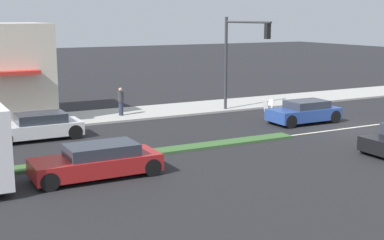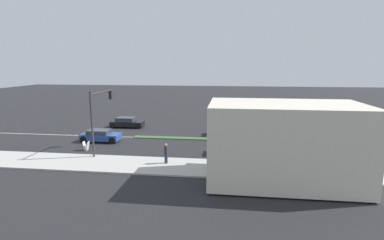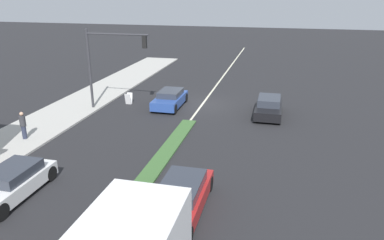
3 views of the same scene
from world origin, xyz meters
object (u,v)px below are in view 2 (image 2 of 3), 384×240
Objects in this scene: hatchback_red at (229,130)px; coupe_blue at (101,136)px; suv_black at (127,123)px; van_white at (235,148)px; delivery_truck at (289,124)px; pedestrian at (166,153)px; warning_aframe_sign at (86,146)px; traffic_signal_main at (99,110)px; sedan_dark at (348,143)px.

coupe_blue is at bearing -71.51° from hatchback_red.
suv_black reaches higher than van_white.
delivery_truck is at bearing 140.37° from van_white.
hatchback_red is 13.16m from suv_black.
pedestrian reaches higher than van_white.
delivery_truck is at bearing 133.04° from pedestrian.
hatchback_red is (-4.40, 13.16, -0.01)m from coupe_blue.
delivery_truck reaches higher than warning_aframe_sign.
hatchback_red is (-8.32, 11.40, -3.30)m from traffic_signal_main.
van_white is at bearing 95.37° from traffic_signal_main.
suv_black reaches higher than coupe_blue.
pedestrian is at bearing -68.59° from sedan_dark.
sedan_dark is at bearing 90.00° from coupe_blue.
delivery_truck is at bearing 81.78° from suv_black.
warning_aframe_sign is 0.18× the size of hatchback_red.
hatchback_red reaches higher than warning_aframe_sign.
warning_aframe_sign is at bearing -111.06° from traffic_signal_main.
pedestrian is 10.37m from coupe_blue.
pedestrian is at bearing 52.83° from coupe_blue.
delivery_truck is (-10.66, 11.42, 0.50)m from pedestrian.
suv_black is (-11.12, -1.46, -3.29)m from traffic_signal_main.
traffic_signal_main is 1.33× the size of sedan_dark.
sedan_dark is (-0.00, 24.24, 0.05)m from coupe_blue.
delivery_truck is at bearing 111.33° from warning_aframe_sign.
pedestrian is at bearing -46.96° from delivery_truck.
van_white reaches higher than coupe_blue.
hatchback_red is 11.92m from sedan_dark.
delivery_truck is 9.39m from van_white.
hatchback_red is at bearing 126.15° from traffic_signal_main.
sedan_dark reaches higher than suv_black.
delivery_truck is 1.83× the size of van_white.
suv_black is at bearing -98.22° from delivery_truck.
van_white is at bearing 78.46° from coupe_blue.
warning_aframe_sign is 15.19m from hatchback_red.
traffic_signal_main is 5.42m from coupe_blue.
van_white reaches higher than hatchback_red.
traffic_signal_main is 19.91m from delivery_truck.
coupe_blue is 0.93× the size of sedan_dark.
delivery_truck is 1.78× the size of sedan_dark.
pedestrian is at bearing 69.94° from warning_aframe_sign.
coupe_blue is (-6.26, -8.26, -0.35)m from pedestrian.
coupe_blue is at bearing -155.83° from traffic_signal_main.
van_white reaches higher than warning_aframe_sign.
pedestrian reaches higher than hatchback_red.
hatchback_red is 1.11× the size of van_white.
van_white is (-0.47, 13.67, 0.19)m from warning_aframe_sign.
van_white is at bearing 122.41° from pedestrian.
pedestrian is at bearing 70.21° from traffic_signal_main.
traffic_signal_main is 3.93m from warning_aframe_sign.
coupe_blue reaches higher than warning_aframe_sign.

